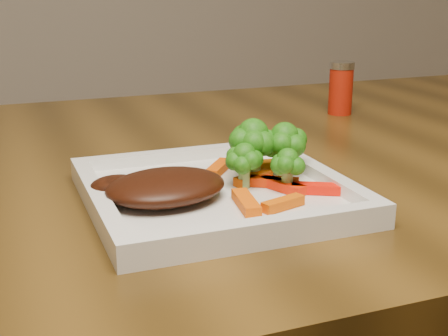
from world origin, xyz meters
name	(u,v)px	position (x,y,z in m)	size (l,w,h in m)	color
plate	(215,196)	(-0.50, -0.36, 0.76)	(0.27, 0.27, 0.01)	white
steak	(166,187)	(-0.56, -0.37, 0.78)	(0.13, 0.10, 0.03)	#391408
broccoli_0	(253,149)	(-0.44, -0.34, 0.80)	(0.07, 0.07, 0.07)	#225D0F
broccoli_1	(284,150)	(-0.41, -0.35, 0.79)	(0.06, 0.06, 0.06)	#116A11
broccoli_2	(287,164)	(-0.43, -0.39, 0.79)	(0.04, 0.04, 0.06)	#197012
broccoli_3	(244,160)	(-0.47, -0.36, 0.79)	(0.05, 0.05, 0.06)	#377213
carrot_0	(283,204)	(-0.45, -0.44, 0.77)	(0.05, 0.01, 0.01)	#DD5603
carrot_1	(319,189)	(-0.40, -0.41, 0.77)	(0.06, 0.02, 0.01)	#FF1304
carrot_2	(246,202)	(-0.49, -0.42, 0.77)	(0.06, 0.02, 0.01)	#ED5503
carrot_3	(278,164)	(-0.40, -0.31, 0.77)	(0.06, 0.02, 0.01)	#DC6503
carrot_4	(219,168)	(-0.47, -0.30, 0.77)	(0.05, 0.01, 0.01)	#E24C03
carrot_5	(274,182)	(-0.43, -0.37, 0.77)	(0.05, 0.01, 0.01)	red
carrot_6	(253,178)	(-0.45, -0.35, 0.77)	(0.05, 0.01, 0.01)	#E64E03
spice_shaker	(341,88)	(-0.14, -0.02, 0.80)	(0.04, 0.04, 0.09)	#A81A09
carrot_7	(282,186)	(-0.43, -0.39, 0.77)	(0.06, 0.02, 0.01)	#F72204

